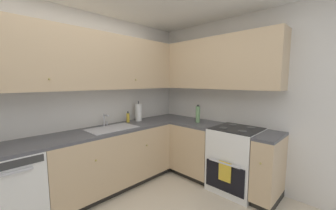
{
  "coord_description": "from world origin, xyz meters",
  "views": [
    {
      "loc": [
        -1.01,
        -1.33,
        1.54
      ],
      "look_at": [
        1.0,
        0.63,
        1.21
      ],
      "focal_mm": 21.25,
      "sensor_mm": 36.0,
      "label": 1
    }
  ],
  "objects_px": {
    "dishwasher": "(7,192)",
    "soap_bottle": "(128,118)",
    "oven_range": "(236,159)",
    "oil_bottle": "(198,114)",
    "paper_towel_roll": "(139,112)"
  },
  "relations": [
    {
      "from": "oven_range",
      "to": "oil_bottle",
      "type": "xyz_separation_m",
      "value": [
        -0.02,
        0.66,
        0.57
      ]
    },
    {
      "from": "dishwasher",
      "to": "soap_bottle",
      "type": "relative_size",
      "value": 4.82
    },
    {
      "from": "oven_range",
      "to": "soap_bottle",
      "type": "xyz_separation_m",
      "value": [
        -0.8,
        1.48,
        0.51
      ]
    },
    {
      "from": "oven_range",
      "to": "paper_towel_roll",
      "type": "xyz_separation_m",
      "value": [
        -0.6,
        1.46,
        0.58
      ]
    },
    {
      "from": "oil_bottle",
      "to": "oven_range",
      "type": "bearing_deg",
      "value": -88.4
    },
    {
      "from": "oven_range",
      "to": "soap_bottle",
      "type": "distance_m",
      "value": 1.76
    },
    {
      "from": "soap_bottle",
      "to": "oven_range",
      "type": "bearing_deg",
      "value": -61.59
    },
    {
      "from": "dishwasher",
      "to": "oven_range",
      "type": "relative_size",
      "value": 0.82
    },
    {
      "from": "dishwasher",
      "to": "oil_bottle",
      "type": "height_order",
      "value": "oil_bottle"
    },
    {
      "from": "oven_range",
      "to": "oil_bottle",
      "type": "distance_m",
      "value": 0.87
    },
    {
      "from": "oven_range",
      "to": "paper_towel_roll",
      "type": "bearing_deg",
      "value": 112.37
    },
    {
      "from": "paper_towel_roll",
      "to": "oil_bottle",
      "type": "relative_size",
      "value": 1.2
    },
    {
      "from": "soap_bottle",
      "to": "paper_towel_roll",
      "type": "xyz_separation_m",
      "value": [
        0.2,
        -0.02,
        0.07
      ]
    },
    {
      "from": "dishwasher",
      "to": "oven_range",
      "type": "distance_m",
      "value": 2.73
    },
    {
      "from": "dishwasher",
      "to": "soap_bottle",
      "type": "distance_m",
      "value": 1.7
    }
  ]
}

